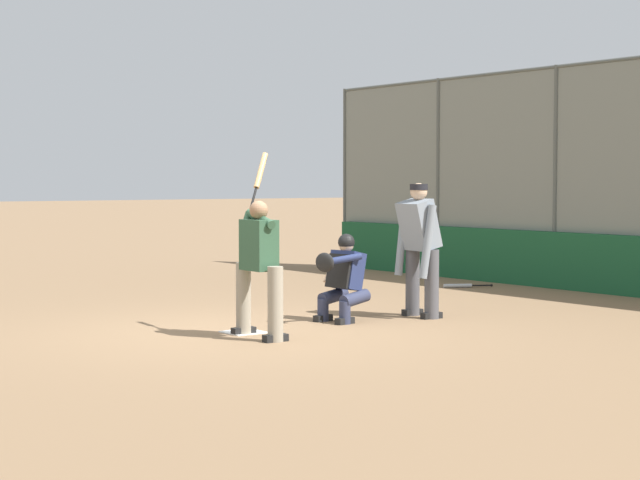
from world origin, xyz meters
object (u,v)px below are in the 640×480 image
object	(u,v)px
batter_at_plate	(259,263)
spare_bat_near_backstop	(462,286)
catcher_behind_plate	(342,276)
umpire_home	(419,245)

from	to	relation	value
batter_at_plate	spare_bat_near_backstop	xyz separation A→B (m)	(2.74, -5.78, -0.80)
batter_at_plate	catcher_behind_plate	xyz separation A→B (m)	(0.54, -1.59, -0.27)
catcher_behind_plate	spare_bat_near_backstop	size ratio (longest dim) A/B	1.46
catcher_behind_plate	spare_bat_near_backstop	world-z (taller)	catcher_behind_plate
batter_at_plate	umpire_home	world-z (taller)	batter_at_plate
umpire_home	catcher_behind_plate	bearing A→B (deg)	81.51
catcher_behind_plate	umpire_home	world-z (taller)	umpire_home
batter_at_plate	spare_bat_near_backstop	bearing A→B (deg)	-62.67
catcher_behind_plate	umpire_home	bearing A→B (deg)	-111.75
catcher_behind_plate	spare_bat_near_backstop	bearing A→B (deg)	-71.01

